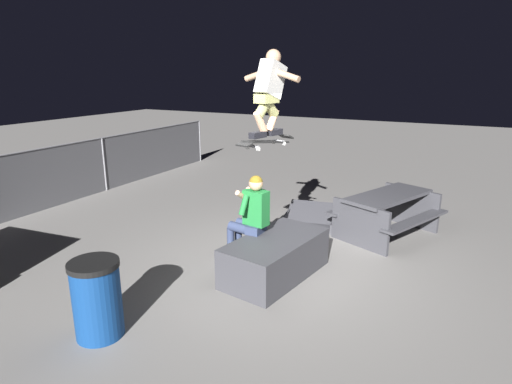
% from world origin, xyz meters
% --- Properties ---
extents(ground_plane, '(40.00, 40.00, 0.00)m').
position_xyz_m(ground_plane, '(0.00, 0.00, 0.00)').
color(ground_plane, slate).
extents(ledge_box_main, '(1.73, 1.07, 0.56)m').
position_xyz_m(ledge_box_main, '(-0.22, -0.01, 0.28)').
color(ledge_box_main, '#38383D').
rests_on(ledge_box_main, ground).
extents(person_sitting_on_ledge, '(0.60, 0.78, 1.39)m').
position_xyz_m(person_sitting_on_ledge, '(-0.11, 0.46, 0.79)').
color(person_sitting_on_ledge, '#2D3856').
rests_on(person_sitting_on_ledge, ground).
extents(skateboard, '(1.04, 0.41, 0.13)m').
position_xyz_m(skateboard, '(-0.08, 0.21, 1.87)').
color(skateboard, black).
extents(skater_airborne, '(0.64, 0.88, 1.12)m').
position_xyz_m(skater_airborne, '(-0.03, 0.20, 2.55)').
color(skater_airborne, black).
extents(kicker_ramp, '(1.15, 1.12, 0.39)m').
position_xyz_m(kicker_ramp, '(2.07, 0.31, 0.06)').
color(kicker_ramp, '#38383D').
rests_on(kicker_ramp, ground).
extents(picnic_table_back, '(2.08, 1.89, 0.75)m').
position_xyz_m(picnic_table_back, '(2.08, -1.08, 0.50)').
color(picnic_table_back, '#38383D').
rests_on(picnic_table_back, ground).
extents(trash_bin, '(0.53, 0.53, 0.87)m').
position_xyz_m(trash_bin, '(-2.38, 1.10, 0.44)').
color(trash_bin, navy).
rests_on(trash_bin, ground).
extents(fence_back, '(12.05, 0.05, 1.29)m').
position_xyz_m(fence_back, '(0.00, 5.52, 0.69)').
color(fence_back, slate).
rests_on(fence_back, ground).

